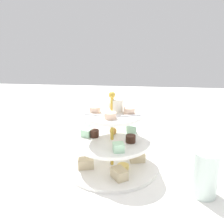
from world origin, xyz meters
TOP-DOWN VIEW (x-y plane):
  - ground_plane at (0.00, 0.00)m, footprint 2.40×2.40m
  - tiered_serving_stand at (0.00, 0.00)m, footprint 0.29×0.29m
  - water_glass_tall_right at (0.26, -0.12)m, footprint 0.07×0.07m
  - water_glass_short_left at (-0.12, 0.26)m, footprint 0.06×0.06m
  - teacup_with_saucer at (0.03, 0.30)m, footprint 0.09×0.09m
  - butter_knife_right at (0.26, 0.20)m, footprint 0.09×0.16m

SIDE VIEW (x-z plane):
  - ground_plane at x=0.00m, z-range 0.00..0.00m
  - butter_knife_right at x=0.26m, z-range 0.00..0.00m
  - teacup_with_saucer at x=0.03m, z-range 0.00..0.05m
  - water_glass_short_left at x=-0.12m, z-range 0.00..0.07m
  - water_glass_tall_right at x=0.26m, z-range 0.00..0.12m
  - tiered_serving_stand at x=0.00m, z-range -0.05..0.20m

